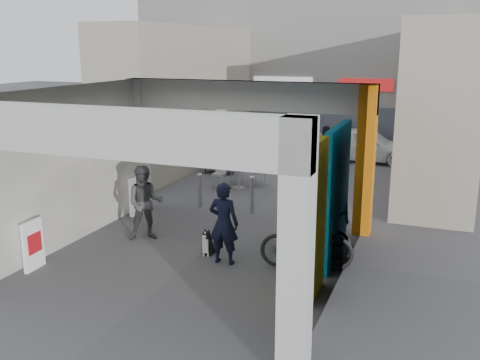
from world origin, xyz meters
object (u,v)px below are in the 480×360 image
at_px(man_elderly, 330,206).
at_px(white_van, 365,144).
at_px(man_crates, 326,154).
at_px(bicycle_rear, 307,243).
at_px(man_with_dog, 224,223).
at_px(border_collie, 208,244).
at_px(man_back_turned, 145,203).
at_px(produce_stand, 220,165).
at_px(bicycle_front, 319,230).
at_px(cafe_set, 239,176).

bearing_deg(man_elderly, white_van, 95.08).
height_order(man_crates, bicycle_rear, man_crates).
distance_m(man_with_dog, man_elderly, 2.54).
bearing_deg(man_with_dog, border_collie, -31.20).
bearing_deg(white_van, man_back_turned, 164.28).
xyz_separation_m(produce_stand, man_elderly, (5.02, -5.51, 0.62)).
relative_size(bicycle_front, bicycle_rear, 0.98).
bearing_deg(man_back_turned, man_crates, 39.89).
distance_m(border_collie, white_van, 11.01).
height_order(produce_stand, bicycle_rear, bicycle_rear).
relative_size(border_collie, bicycle_rear, 0.32).
height_order(cafe_set, man_with_dog, man_with_dog).
xyz_separation_m(cafe_set, bicycle_front, (3.64, -4.56, 0.17)).
bearing_deg(man_back_turned, cafe_set, 59.27).
bearing_deg(man_with_dog, cafe_set, -72.51).
height_order(border_collie, man_elderly, man_elderly).
distance_m(man_with_dog, bicycle_front, 2.17).
bearing_deg(white_van, man_elderly, -174.17).
relative_size(man_with_dog, white_van, 0.44).
bearing_deg(border_collie, man_elderly, 34.87).
distance_m(man_back_turned, white_van, 11.05).
distance_m(border_collie, man_crates, 7.18).
bearing_deg(white_van, border_collie, 173.36).
distance_m(cafe_set, border_collie, 5.83).
distance_m(cafe_set, man_crates, 2.92).
distance_m(man_with_dog, bicycle_rear, 1.70).
relative_size(cafe_set, produce_stand, 1.34).
distance_m(border_collie, man_elderly, 2.82).
xyz_separation_m(man_elderly, man_crates, (-1.32, 5.57, 0.02)).
bearing_deg(bicycle_front, man_with_dog, 159.25).
bearing_deg(border_collie, white_van, 82.63).
xyz_separation_m(man_back_turned, bicycle_front, (3.85, 0.72, -0.39)).
bearing_deg(man_crates, man_back_turned, 65.97).
bearing_deg(border_collie, bicycle_front, 28.05).
distance_m(man_elderly, bicycle_front, 0.62).
bearing_deg(cafe_set, man_elderly, -47.48).
bearing_deg(bicycle_front, man_back_turned, 130.34).
distance_m(man_crates, white_van, 3.87).
bearing_deg(man_crates, man_with_dog, 83.97).
height_order(produce_stand, white_van, white_van).
distance_m(produce_stand, white_van, 5.87).
bearing_deg(border_collie, man_crates, 83.61).
xyz_separation_m(man_back_turned, white_van, (3.38, 10.52, -0.21)).
relative_size(cafe_set, white_van, 0.38).
bearing_deg(man_crates, white_van, -102.91).
bearing_deg(produce_stand, white_van, 41.10).
height_order(produce_stand, man_crates, man_crates).
relative_size(cafe_set, man_elderly, 0.81).
xyz_separation_m(produce_stand, man_crates, (3.70, 0.06, 0.64)).
bearing_deg(produce_stand, bicycle_rear, -55.25).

